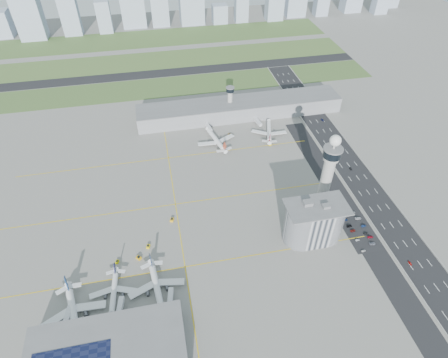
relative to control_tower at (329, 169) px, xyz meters
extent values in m
plane|color=gray|center=(-72.00, -8.00, -35.04)|extent=(1000.00, 1000.00, 0.00)
cube|color=#425D2C|center=(-92.00, 217.00, -35.00)|extent=(480.00, 50.00, 0.08)
cube|color=#43632F|center=(-92.00, 292.00, -35.00)|extent=(480.00, 60.00, 0.08)
cube|color=#44602D|center=(-92.00, 372.00, -35.00)|extent=(480.00, 70.00, 0.08)
cube|color=black|center=(-92.00, 254.00, -34.98)|extent=(480.00, 22.00, 0.10)
cube|color=black|center=(43.00, -8.00, -34.99)|extent=(28.00, 500.00, 0.10)
cube|color=#9E9E99|center=(29.00, -8.00, -34.44)|extent=(0.60, 500.00, 1.20)
cube|color=#9E9E99|center=(57.00, -8.00, -34.44)|extent=(0.60, 500.00, 1.20)
cube|color=black|center=(18.00, -18.00, -35.00)|extent=(18.00, 260.00, 0.08)
cube|color=black|center=(16.00, -30.00, -34.99)|extent=(20.00, 44.00, 0.10)
cube|color=yellow|center=(-112.00, -38.00, -35.04)|extent=(260.00, 0.60, 0.01)
cube|color=yellow|center=(-112.00, 22.00, -35.04)|extent=(260.00, 0.60, 0.01)
cube|color=yellow|center=(-112.00, 82.00, -35.04)|extent=(260.00, 0.60, 0.01)
cube|color=yellow|center=(-112.00, 22.00, -35.04)|extent=(0.60, 260.00, 0.01)
cylinder|color=#ADAAA5|center=(0.00, 0.00, -11.04)|extent=(8.40, 8.40, 48.00)
cylinder|color=#ADAAA5|center=(0.00, 0.00, 10.96)|extent=(11.00, 11.00, 4.00)
cylinder|color=black|center=(0.00, 0.00, 14.96)|extent=(13.00, 13.00, 6.00)
cylinder|color=slate|center=(0.00, 0.00, 18.46)|extent=(14.00, 14.00, 1.00)
cylinder|color=#ADAAA5|center=(0.00, 0.00, 20.96)|extent=(1.60, 1.60, 5.00)
sphere|color=white|center=(0.00, 0.00, 25.46)|extent=(8.00, 8.00, 8.00)
cylinder|color=#ADAAA5|center=(-42.00, 142.00, -21.04)|extent=(5.00, 5.00, 28.00)
cylinder|color=black|center=(-42.00, 142.00, -6.04)|extent=(8.00, 8.00, 4.00)
cylinder|color=slate|center=(-42.00, 142.00, -3.54)|extent=(8.60, 8.60, 0.80)
cube|color=#B2B2B7|center=(-20.00, -30.00, -20.04)|extent=(18.00, 24.00, 30.00)
cylinder|color=#B2B2B7|center=(-29.00, -30.00, -20.04)|extent=(24.00, 24.00, 30.00)
cylinder|color=#B2B2B7|center=(-11.00, -30.00, -20.04)|extent=(24.00, 24.00, 30.00)
cube|color=slate|center=(-20.00, -30.00, -4.64)|extent=(42.00, 24.00, 0.80)
cube|color=slate|center=(-26.00, -27.00, -3.04)|extent=(6.00, 5.00, 3.00)
cube|color=slate|center=(-15.00, -32.00, -3.34)|extent=(5.00, 4.00, 2.40)
cube|color=gray|center=(-32.00, 140.00, -27.54)|extent=(210.00, 32.00, 15.00)
cube|color=slate|center=(-32.00, 140.00, -19.64)|extent=(210.00, 32.00, 0.80)
cube|color=gray|center=(-160.00, -90.00, -29.04)|extent=(84.00, 42.00, 12.00)
cube|color=slate|center=(-160.00, -90.00, -22.64)|extent=(84.00, 42.00, 0.80)
imported|color=white|center=(10.83, -50.16, -34.49)|extent=(3.41, 1.79, 1.11)
imported|color=#A0A8AE|center=(11.32, -40.48, -34.50)|extent=(3.42, 1.50, 1.09)
imported|color=maroon|center=(11.96, -31.80, -34.49)|extent=(4.09, 2.12, 1.10)
imported|color=black|center=(11.47, -27.08, -34.43)|extent=(4.45, 2.35, 1.23)
imported|color=#10214F|center=(11.08, -20.70, -34.39)|extent=(3.88, 1.75, 1.29)
imported|color=white|center=(11.72, -13.78, -34.41)|extent=(3.97, 1.74, 1.27)
imported|color=#8A8DA0|center=(20.00, -45.63, -34.43)|extent=(4.64, 2.61, 1.22)
imported|color=#A80C22|center=(21.49, -39.75, -34.46)|extent=(4.07, 1.73, 1.17)
imported|color=#242426|center=(20.09, -36.12, -34.44)|extent=(3.57, 1.58, 1.19)
imported|color=#10224C|center=(21.88, -29.15, -34.41)|extent=(3.99, 1.88, 1.27)
imported|color=silver|center=(21.27, -21.28, -34.39)|extent=(4.93, 2.70, 1.31)
imported|color=gray|center=(20.40, -14.66, -34.49)|extent=(3.91, 1.91, 1.09)
imported|color=#B41815|center=(36.57, -66.13, -34.47)|extent=(1.38, 3.35, 1.13)
imported|color=black|center=(42.13, 33.80, -34.45)|extent=(1.40, 3.61, 1.17)
imported|color=navy|center=(49.04, 112.30, -34.46)|extent=(2.24, 4.30, 1.16)
imported|color=#989898|center=(37.09, 170.09, -34.47)|extent=(1.85, 3.52, 1.14)
cube|color=#9EADC1|center=(-276.47, 407.19, -4.86)|extent=(35.81, 28.65, 60.36)
cube|color=#9EADC1|center=(-222.11, 411.66, -1.60)|extent=(25.49, 20.39, 66.89)
cube|color=#9EADC1|center=(-174.68, 409.90, -12.44)|extent=(20.04, 16.03, 45.20)
cube|color=#9EADC1|center=(-131.44, 428.89, -4.43)|extent=(35.76, 28.61, 61.22)
cube|color=#9EADC1|center=(-41.73, 424.32, -3.99)|extent=(36.96, 29.57, 62.11)
cube|color=#9EADC1|center=(1.27, 415.68, -21.17)|extent=(23.01, 18.41, 27.75)
cube|color=#9EADC1|center=(36.28, 415.34, -15.56)|extent=(20.22, 16.18, 38.97)
cube|color=#9EADC1|center=(90.17, 413.29, -11.60)|extent=(26.14, 20.92, 46.89)
camera|label=1|loc=(-116.44, -188.28, 174.34)|focal=30.00mm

